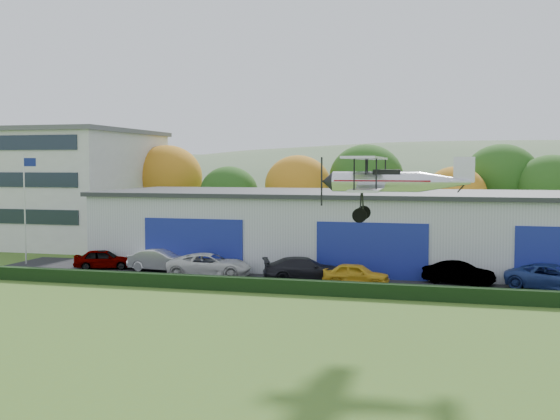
% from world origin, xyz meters
% --- Properties ---
extents(ground, '(300.00, 300.00, 0.00)m').
position_xyz_m(ground, '(0.00, 0.00, 0.00)').
color(ground, '#4A6A21').
rests_on(ground, ground).
extents(apron, '(48.00, 9.00, 0.05)m').
position_xyz_m(apron, '(3.00, 21.00, 0.03)').
color(apron, black).
rests_on(apron, ground).
extents(hedge, '(46.00, 0.60, 0.80)m').
position_xyz_m(hedge, '(3.00, 16.20, 0.40)').
color(hedge, black).
rests_on(hedge, ground).
extents(hangar, '(40.60, 12.60, 5.30)m').
position_xyz_m(hangar, '(5.00, 27.98, 2.66)').
color(hangar, '#B2B7BC').
rests_on(hangar, ground).
extents(office_block, '(20.60, 15.60, 10.40)m').
position_xyz_m(office_block, '(-28.00, 35.00, 5.21)').
color(office_block, silver).
rests_on(office_block, ground).
extents(flagpole, '(1.05, 0.10, 8.00)m').
position_xyz_m(flagpole, '(-19.88, 22.00, 4.78)').
color(flagpole, silver).
rests_on(flagpole, ground).
extents(tree_belt, '(75.70, 13.22, 10.12)m').
position_xyz_m(tree_belt, '(0.85, 40.62, 5.61)').
color(tree_belt, '#3D2614').
rests_on(tree_belt, ground).
extents(distant_hills, '(430.00, 196.00, 56.00)m').
position_xyz_m(distant_hills, '(-4.38, 140.00, -13.05)').
color(distant_hills, '#4C6642').
rests_on(distant_hills, ground).
extents(car_0, '(4.25, 2.88, 1.34)m').
position_xyz_m(car_0, '(-13.40, 21.38, 0.72)').
color(car_0, gray).
rests_on(car_0, apron).
extents(car_1, '(4.64, 1.95, 1.49)m').
position_xyz_m(car_1, '(-9.09, 21.42, 0.79)').
color(car_1, silver).
rests_on(car_1, apron).
extents(car_2, '(5.73, 3.41, 1.49)m').
position_xyz_m(car_2, '(-5.15, 20.16, 0.80)').
color(car_2, silver).
rests_on(car_2, apron).
extents(car_3, '(5.56, 3.71, 1.50)m').
position_xyz_m(car_3, '(1.16, 19.94, 0.80)').
color(car_3, black).
rests_on(car_3, apron).
extents(car_4, '(4.00, 1.75, 1.34)m').
position_xyz_m(car_4, '(4.42, 19.33, 0.72)').
color(car_4, gold).
rests_on(car_4, apron).
extents(car_5, '(4.36, 2.41, 1.36)m').
position_xyz_m(car_5, '(10.30, 21.45, 0.73)').
color(car_5, gray).
rests_on(car_5, apron).
extents(car_6, '(5.82, 4.14, 1.47)m').
position_xyz_m(car_6, '(15.58, 20.68, 0.79)').
color(car_6, navy).
rests_on(car_6, apron).
extents(biplane, '(6.20, 7.07, 2.66)m').
position_xyz_m(biplane, '(7.41, 7.75, 6.61)').
color(biplane, silver).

